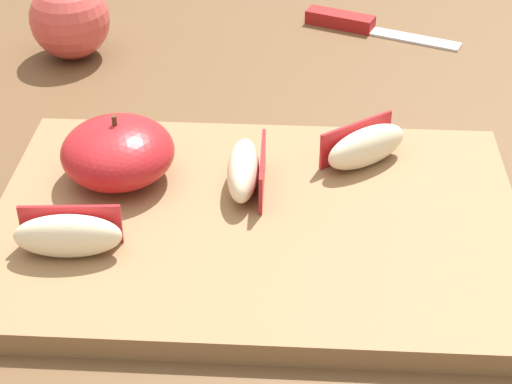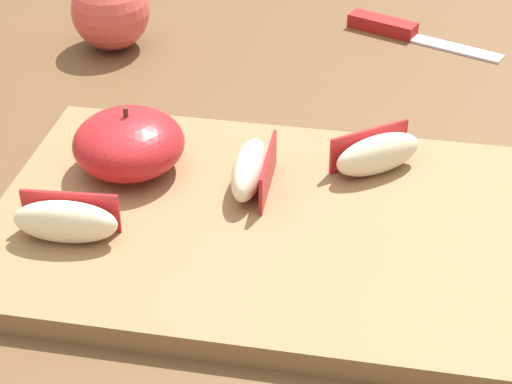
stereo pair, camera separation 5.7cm
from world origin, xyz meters
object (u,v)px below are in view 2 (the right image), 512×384
paring_knife (395,29)px  whole_apple_pink_lady (110,11)px  apple_wedge_middle (377,154)px  cutting_board (256,226)px  apple_wedge_right (66,221)px  apple_half_skin_up (129,143)px  apple_wedge_front (252,170)px

paring_knife → whole_apple_pink_lady: bearing=-163.9°
apple_wedge_middle → cutting_board: bearing=-137.5°
apple_wedge_right → apple_wedge_middle: bearing=31.3°
apple_half_skin_up → apple_wedge_right: (-0.02, -0.09, -0.01)m
apple_wedge_front → paring_knife: (0.09, 0.31, -0.03)m
apple_wedge_middle → paring_knife: bearing=89.6°
apple_wedge_middle → whole_apple_pink_lady: bearing=143.2°
whole_apple_pink_lady → apple_wedge_front: bearing=-52.5°
cutting_board → apple_wedge_middle: (0.08, 0.07, 0.02)m
apple_half_skin_up → whole_apple_pink_lady: size_ratio=0.97×
apple_wedge_front → paring_knife: apple_wedge_front is taller
apple_half_skin_up → whole_apple_pink_lady: 0.25m
apple_wedge_right → apple_wedge_front: bearing=36.8°
apple_wedge_right → apple_wedge_front: 0.13m
whole_apple_pink_lady → apple_half_skin_up: bearing=-68.6°
apple_wedge_middle → apple_wedge_front: size_ratio=0.99×
apple_wedge_right → paring_knife: size_ratio=0.45×
apple_wedge_right → whole_apple_pink_lady: (-0.07, 0.32, 0.01)m
apple_wedge_right → apple_half_skin_up: bearing=80.0°
apple_wedge_right → whole_apple_pink_lady: whole_apple_pink_lady is taller
whole_apple_pink_lady → apple_wedge_right: bearing=-76.8°
apple_half_skin_up → apple_wedge_middle: (0.18, 0.03, -0.01)m
apple_half_skin_up → apple_wedge_front: apple_half_skin_up is taller
apple_wedge_right → whole_apple_pink_lady: size_ratio=0.85×
apple_half_skin_up → whole_apple_pink_lady: (-0.09, 0.23, -0.00)m
whole_apple_pink_lady → cutting_board: bearing=-54.8°
cutting_board → apple_wedge_right: size_ratio=5.13×
cutting_board → whole_apple_pink_lady: whole_apple_pink_lady is taller
apple_half_skin_up → cutting_board: bearing=-22.0°
apple_wedge_right → paring_knife: bearing=63.7°
cutting_board → apple_wedge_right: bearing=-157.9°
apple_half_skin_up → whole_apple_pink_lady: whole_apple_pink_lady is taller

